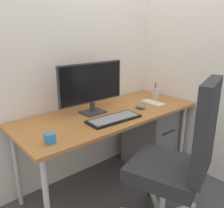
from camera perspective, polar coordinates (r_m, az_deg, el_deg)
The scene contains 12 objects.
ground_plane at distance 2.39m, azimuth -0.44°, elevation -18.50°, with size 8.00×8.00×0.00m, color #4C4C51.
wall_back at distance 2.23m, azimuth -6.95°, elevation 17.28°, with size 3.15×0.04×2.80m, color white.
wall_side_right at distance 2.46m, azimuth 19.13°, elevation 16.48°, with size 0.04×2.17×2.80m, color white.
desk at distance 2.07m, azimuth -0.48°, elevation -3.59°, with size 1.66×0.68×0.72m.
office_chair at distance 1.65m, azimuth 16.27°, elevation -12.58°, with size 0.66×0.64×1.13m.
filing_cabinet at distance 2.57m, azimuth 9.01°, elevation -7.75°, with size 0.38×0.49×0.63m.
monitor at distance 1.99m, azimuth -4.97°, elevation 4.71°, with size 0.63×0.16×0.43m.
keyboard at distance 1.88m, azimuth 0.51°, elevation -3.62°, with size 0.46×0.20×0.02m.
mouse at distance 2.16m, azimuth 6.98°, elevation -0.61°, with size 0.07×0.10×0.04m, color slate.
pen_holder at distance 2.51m, azimuth 10.63°, elevation 2.60°, with size 0.08×0.08×0.18m.
notebook at distance 2.31m, azimuth 9.93°, elevation 0.19°, with size 0.11×0.23×0.02m, color beige.
desk_clamp_accessory at distance 1.54m, azimuth -14.94°, elevation -8.12°, with size 0.06×0.06×0.07m, color #337FD8.
Camera 1 is at (-1.25, -1.48, 1.39)m, focal length 37.51 mm.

